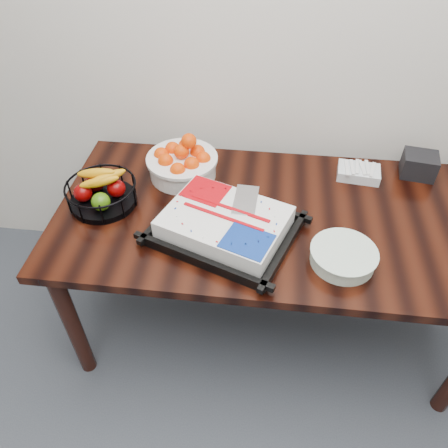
# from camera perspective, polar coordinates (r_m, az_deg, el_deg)

# --- Properties ---
(table) EXTENTS (1.80, 0.90, 0.75)m
(table) POSITION_cam_1_polar(r_m,az_deg,el_deg) (1.88, 6.21, -0.61)
(table) COLOR black
(table) RESTS_ON ground
(cake_tray) EXTENTS (0.62, 0.56, 0.11)m
(cake_tray) POSITION_cam_1_polar(r_m,az_deg,el_deg) (1.69, 0.13, -0.08)
(cake_tray) COLOR black
(cake_tray) RESTS_ON table
(tangerine_bowl) EXTENTS (0.32, 0.32, 0.20)m
(tangerine_bowl) POSITION_cam_1_polar(r_m,az_deg,el_deg) (1.97, -5.50, 8.42)
(tangerine_bowl) COLOR white
(tangerine_bowl) RESTS_ON table
(fruit_basket) EXTENTS (0.29, 0.29, 0.16)m
(fruit_basket) POSITION_cam_1_polar(r_m,az_deg,el_deg) (1.88, -15.71, 4.12)
(fruit_basket) COLOR black
(fruit_basket) RESTS_ON table
(plate_stack) EXTENTS (0.25, 0.25, 0.06)m
(plate_stack) POSITION_cam_1_polar(r_m,az_deg,el_deg) (1.65, 15.29, -4.11)
(plate_stack) COLOR white
(plate_stack) RESTS_ON table
(fork_bag) EXTENTS (0.20, 0.14, 0.05)m
(fork_bag) POSITION_cam_1_polar(r_m,az_deg,el_deg) (2.08, 17.16, 6.49)
(fork_bag) COLOR silver
(fork_bag) RESTS_ON table
(napkin_box) EXTENTS (0.16, 0.15, 0.10)m
(napkin_box) POSITION_cam_1_polar(r_m,az_deg,el_deg) (2.17, 24.12, 7.07)
(napkin_box) COLOR black
(napkin_box) RESTS_ON table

